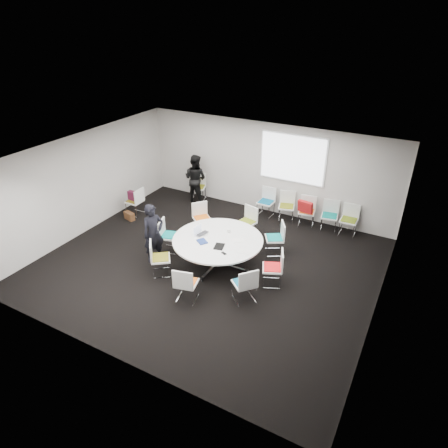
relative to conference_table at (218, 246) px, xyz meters
The scene contains 31 objects.
room_shell 0.87m from the conference_table, 140.23° to the right, with size 8.08×7.08×2.88m.
conference_table is the anchor object (origin of this frame).
projection_screen 3.67m from the conference_table, 79.87° to the left, with size 1.90×0.03×1.35m, color white.
chair_ring_a 1.54m from the conference_table, ahead, with size 0.59×0.60×0.88m.
chair_ring_b 1.58m from the conference_table, 47.97° to the left, with size 0.62×0.62×0.88m.
chair_ring_c 1.62m from the conference_table, 89.07° to the left, with size 0.56×0.55×0.88m.
chair_ring_d 1.71m from the conference_table, 134.69° to the left, with size 0.64×0.64×0.88m.
chair_ring_e 1.47m from the conference_table, behind, with size 0.56×0.57×0.88m.
chair_ring_f 1.46m from the conference_table, 134.89° to the right, with size 0.63×0.64×0.88m.
chair_ring_g 1.57m from the conference_table, 87.11° to the right, with size 0.55×0.55×0.88m.
chair_ring_h 1.56m from the conference_table, 38.60° to the right, with size 0.64×0.64×0.88m.
chair_back_a 3.08m from the conference_table, 90.31° to the left, with size 0.47×0.46×0.88m.
chair_back_b 3.16m from the conference_table, 78.11° to the left, with size 0.57×0.56×0.88m.
chair_back_c 3.31m from the conference_table, 67.07° to the left, with size 0.53×0.52×0.88m.
chair_back_d 3.66m from the conference_table, 57.62° to the left, with size 0.53×0.52×0.88m.
chair_back_e 3.98m from the conference_table, 50.93° to the left, with size 0.47×0.46×0.88m.
chair_spare_left 3.81m from the conference_table, 161.58° to the left, with size 0.46×0.47×0.88m.
chair_person_back 3.96m from the conference_table, 128.73° to the left, with size 0.58×0.57×0.88m.
person_main 1.62m from the conference_table, 157.50° to the right, with size 0.57×0.37×1.57m, color black.
person_back 3.83m from the conference_table, 130.22° to the left, with size 0.78×0.61×1.61m, color black.
laptop 0.46m from the conference_table, behind, with size 0.33×0.22×0.03m, color #333338.
laptop_lid 0.65m from the conference_table, behind, with size 0.30×0.02×0.22m, color silver.
notebook_black 0.41m from the conference_table, 55.47° to the right, with size 0.22×0.30×0.02m, color black.
tablet_folio 0.45m from the conference_table, 132.38° to the right, with size 0.26×0.20×0.03m, color navy.
papers_right 0.54m from the conference_table, 21.34° to the left, with size 0.30×0.21×0.00m, color white.
papers_front 0.86m from the conference_table, 13.93° to the right, with size 0.30×0.21×0.00m, color white.
cup 0.49m from the conference_table, 79.40° to the left, with size 0.08×0.08×0.09m, color white.
phone 0.69m from the conference_table, 48.60° to the right, with size 0.14×0.07×0.01m, color black.
maroon_bag 3.82m from the conference_table, 161.66° to the left, with size 0.40×0.14×0.28m, color #4F152C.
brown_bag 3.67m from the conference_table, 166.99° to the left, with size 0.36×0.16×0.24m, color #4B2D18.
red_jacket 3.10m from the conference_table, 65.39° to the left, with size 0.44×0.10×0.35m, color #A81416.
Camera 1 is at (4.32, -7.21, 5.69)m, focal length 32.00 mm.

